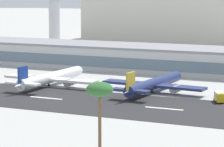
% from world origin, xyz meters
% --- Properties ---
extents(ground_plane, '(1400.00, 1400.00, 0.00)m').
position_xyz_m(ground_plane, '(0.00, 0.00, 0.00)').
color(ground_plane, '#A8A8A3').
extents(runway_strip, '(800.00, 36.64, 0.08)m').
position_xyz_m(runway_strip, '(0.00, 0.00, 0.04)').
color(runway_strip, '#262628').
rests_on(runway_strip, ground_plane).
extents(runway_centreline_dash_4, '(12.00, 1.20, 0.01)m').
position_xyz_m(runway_centreline_dash_4, '(0.60, 0.00, 0.09)').
color(runway_centreline_dash_4, white).
rests_on(runway_centreline_dash_4, runway_strip).
extents(runway_centreline_dash_5, '(12.00, 1.20, 0.01)m').
position_xyz_m(runway_centreline_dash_5, '(41.62, 0.00, 0.09)').
color(runway_centreline_dash_5, white).
rests_on(runway_centreline_dash_5, runway_strip).
extents(terminal_building, '(185.74, 27.08, 10.80)m').
position_xyz_m(terminal_building, '(8.76, 74.60, 5.40)').
color(terminal_building, '#B7BABC').
rests_on(terminal_building, ground_plane).
extents(control_tower, '(11.33, 11.33, 38.67)m').
position_xyz_m(control_tower, '(-59.75, 111.10, 23.41)').
color(control_tower, silver).
rests_on(control_tower, ground_plane).
extents(distant_hotel_block, '(116.04, 36.57, 47.14)m').
position_xyz_m(distant_hotel_block, '(-28.74, 212.14, 23.57)').
color(distant_hotel_block, beige).
rests_on(distant_hotel_block, ground_plane).
extents(airliner_navy_tail_gate_0, '(37.57, 44.78, 9.34)m').
position_xyz_m(airliner_navy_tail_gate_0, '(-10.31, 20.63, 2.98)').
color(airliner_navy_tail_gate_0, white).
rests_on(airliner_navy_tail_gate_0, ground_plane).
extents(airliner_gold_tail_gate_1, '(37.81, 44.36, 9.26)m').
position_xyz_m(airliner_gold_tail_gate_1, '(29.00, 23.53, 2.95)').
color(airliner_gold_tail_gate_1, navy).
rests_on(airliner_gold_tail_gate_1, ground_plane).
extents(service_baggage_tug_0, '(1.92, 3.22, 2.20)m').
position_xyz_m(service_baggage_tug_0, '(11.36, 14.81, 1.05)').
color(service_baggage_tug_0, '#2D3338').
rests_on(service_baggage_tug_0, ground_plane).
extents(service_box_truck_1, '(4.64, 6.46, 3.25)m').
position_xyz_m(service_box_truck_1, '(54.18, 16.59, 1.79)').
color(service_box_truck_1, gold).
rests_on(service_box_truck_1, ground_plane).
extents(palm_tree_0, '(5.90, 5.90, 16.11)m').
position_xyz_m(palm_tree_0, '(45.19, -52.16, 14.03)').
color(palm_tree_0, brown).
rests_on(palm_tree_0, ground_plane).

